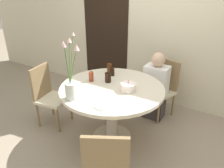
{
  "coord_description": "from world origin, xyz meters",
  "views": [
    {
      "loc": [
        1.23,
        -2.06,
        1.94
      ],
      "look_at": [
        0.0,
        0.0,
        0.81
      ],
      "focal_mm": 35.0,
      "sensor_mm": 36.0,
      "label": 1
    }
  ],
  "objects_px": {
    "chair_near_front": "(163,85)",
    "drink_glass_0": "(109,68)",
    "drink_glass_3": "(91,77)",
    "drink_glass_2": "(108,78)",
    "chair_right_flank": "(107,166)",
    "birthday_cake": "(128,87)",
    "flower_vase": "(71,84)",
    "side_plate": "(104,105)",
    "drink_glass_1": "(112,71)",
    "chair_far_back": "(48,93)",
    "person_boy": "(156,88)"
  },
  "relations": [
    {
      "from": "chair_near_front",
      "to": "drink_glass_0",
      "type": "distance_m",
      "value": 0.89
    },
    {
      "from": "drink_glass_3",
      "to": "drink_glass_2",
      "type": "bearing_deg",
      "value": 23.12
    },
    {
      "from": "chair_right_flank",
      "to": "birthday_cake",
      "type": "relative_size",
      "value": 4.88
    },
    {
      "from": "chair_right_flank",
      "to": "drink_glass_2",
      "type": "height_order",
      "value": "drink_glass_2"
    },
    {
      "from": "flower_vase",
      "to": "chair_right_flank",
      "type": "bearing_deg",
      "value": -29.72
    },
    {
      "from": "flower_vase",
      "to": "side_plate",
      "type": "height_order",
      "value": "flower_vase"
    },
    {
      "from": "drink_glass_0",
      "to": "drink_glass_1",
      "type": "distance_m",
      "value": 0.13
    },
    {
      "from": "chair_far_back",
      "to": "drink_glass_1",
      "type": "xyz_separation_m",
      "value": [
        0.79,
        0.46,
        0.34
      ]
    },
    {
      "from": "chair_near_front",
      "to": "chair_right_flank",
      "type": "relative_size",
      "value": 1.0
    },
    {
      "from": "side_plate",
      "to": "drink_glass_2",
      "type": "xyz_separation_m",
      "value": [
        -0.27,
        0.53,
        0.06
      ]
    },
    {
      "from": "flower_vase",
      "to": "drink_glass_2",
      "type": "xyz_separation_m",
      "value": [
        0.11,
        0.57,
        -0.12
      ]
    },
    {
      "from": "chair_far_back",
      "to": "birthday_cake",
      "type": "distance_m",
      "value": 1.25
    },
    {
      "from": "side_plate",
      "to": "drink_glass_2",
      "type": "relative_size",
      "value": 1.69
    },
    {
      "from": "person_boy",
      "to": "birthday_cake",
      "type": "bearing_deg",
      "value": -96.0
    },
    {
      "from": "birthday_cake",
      "to": "drink_glass_0",
      "type": "height_order",
      "value": "birthday_cake"
    },
    {
      "from": "chair_near_front",
      "to": "drink_glass_0",
      "type": "relative_size",
      "value": 7.2
    },
    {
      "from": "chair_far_back",
      "to": "drink_glass_2",
      "type": "xyz_separation_m",
      "value": [
        0.86,
        0.25,
        0.34
      ]
    },
    {
      "from": "side_plate",
      "to": "drink_glass_1",
      "type": "distance_m",
      "value": 0.82
    },
    {
      "from": "drink_glass_0",
      "to": "side_plate",
      "type": "bearing_deg",
      "value": -62.17
    },
    {
      "from": "flower_vase",
      "to": "drink_glass_0",
      "type": "relative_size",
      "value": 5.73
    },
    {
      "from": "birthday_cake",
      "to": "flower_vase",
      "type": "relative_size",
      "value": 0.26
    },
    {
      "from": "chair_near_front",
      "to": "drink_glass_3",
      "type": "bearing_deg",
      "value": -105.57
    },
    {
      "from": "flower_vase",
      "to": "drink_glass_2",
      "type": "relative_size",
      "value": 5.7
    },
    {
      "from": "person_boy",
      "to": "side_plate",
      "type": "bearing_deg",
      "value": -96.62
    },
    {
      "from": "drink_glass_1",
      "to": "chair_right_flank",
      "type": "bearing_deg",
      "value": -61.09
    },
    {
      "from": "drink_glass_0",
      "to": "person_boy",
      "type": "distance_m",
      "value": 0.77
    },
    {
      "from": "birthday_cake",
      "to": "chair_far_back",
      "type": "bearing_deg",
      "value": -172.07
    },
    {
      "from": "chair_far_back",
      "to": "flower_vase",
      "type": "bearing_deg",
      "value": -122.13
    },
    {
      "from": "drink_glass_0",
      "to": "person_boy",
      "type": "height_order",
      "value": "person_boy"
    },
    {
      "from": "flower_vase",
      "to": "drink_glass_1",
      "type": "xyz_separation_m",
      "value": [
        0.04,
        0.79,
        -0.12
      ]
    },
    {
      "from": "flower_vase",
      "to": "chair_far_back",
      "type": "bearing_deg",
      "value": 156.65
    },
    {
      "from": "drink_glass_0",
      "to": "drink_glass_2",
      "type": "height_order",
      "value": "same"
    },
    {
      "from": "side_plate",
      "to": "drink_glass_0",
      "type": "bearing_deg",
      "value": 117.83
    },
    {
      "from": "birthday_cake",
      "to": "drink_glass_1",
      "type": "relative_size",
      "value": 1.52
    },
    {
      "from": "drink_glass_0",
      "to": "flower_vase",
      "type": "bearing_deg",
      "value": -86.34
    },
    {
      "from": "chair_near_front",
      "to": "chair_far_back",
      "type": "distance_m",
      "value": 1.71
    },
    {
      "from": "chair_far_back",
      "to": "person_boy",
      "type": "xyz_separation_m",
      "value": [
        1.27,
        0.93,
        -0.0
      ]
    },
    {
      "from": "chair_right_flank",
      "to": "chair_near_front",
      "type": "bearing_deg",
      "value": -114.43
    },
    {
      "from": "drink_glass_3",
      "to": "person_boy",
      "type": "bearing_deg",
      "value": 51.27
    },
    {
      "from": "chair_far_back",
      "to": "chair_right_flank",
      "type": "xyz_separation_m",
      "value": [
        1.45,
        -0.72,
        0.0
      ]
    },
    {
      "from": "side_plate",
      "to": "drink_glass_3",
      "type": "distance_m",
      "value": 0.65
    },
    {
      "from": "chair_near_front",
      "to": "person_boy",
      "type": "relative_size",
      "value": 0.85
    },
    {
      "from": "birthday_cake",
      "to": "drink_glass_3",
      "type": "height_order",
      "value": "birthday_cake"
    },
    {
      "from": "chair_right_flank",
      "to": "person_boy",
      "type": "distance_m",
      "value": 1.66
    },
    {
      "from": "chair_near_front",
      "to": "drink_glass_3",
      "type": "distance_m",
      "value": 1.18
    },
    {
      "from": "side_plate",
      "to": "person_boy",
      "type": "distance_m",
      "value": 1.24
    },
    {
      "from": "drink_glass_0",
      "to": "drink_glass_1",
      "type": "relative_size",
      "value": 1.03
    },
    {
      "from": "person_boy",
      "to": "chair_far_back",
      "type": "bearing_deg",
      "value": -143.88
    },
    {
      "from": "flower_vase",
      "to": "side_plate",
      "type": "relative_size",
      "value": 3.38
    },
    {
      "from": "drink_glass_0",
      "to": "person_boy",
      "type": "relative_size",
      "value": 0.12
    }
  ]
}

